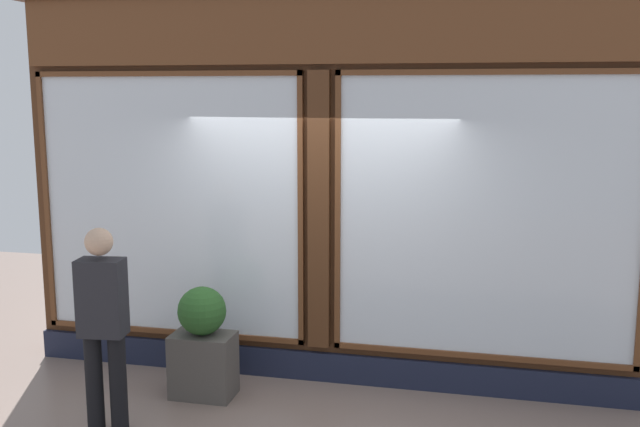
{
  "coord_description": "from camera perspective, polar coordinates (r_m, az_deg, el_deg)",
  "views": [
    {
      "loc": [
        -1.47,
        6.43,
        2.75
      ],
      "look_at": [
        0.0,
        0.0,
        1.62
      ],
      "focal_mm": 40.65,
      "sensor_mm": 36.0,
      "label": 1
    }
  ],
  "objects": [
    {
      "name": "shop_facade",
      "position": [
        6.77,
        0.23,
        2.6
      ],
      "size": [
        5.99,
        0.42,
        4.29
      ],
      "color": "#4C2B16",
      "rests_on": "ground_plane"
    },
    {
      "name": "pedestrian",
      "position": [
        6.06,
        -16.71,
        -8.17
      ],
      "size": [
        0.38,
        0.26,
        1.69
      ],
      "color": "black",
      "rests_on": "ground_plane"
    },
    {
      "name": "planter_box",
      "position": [
        6.77,
        -9.16,
        -11.7
      ],
      "size": [
        0.56,
        0.36,
        0.58
      ],
      "primitive_type": "cube",
      "color": "#4C4742",
      "rests_on": "ground_plane"
    },
    {
      "name": "planter_shrub",
      "position": [
        6.6,
        -9.28,
        -7.57
      ],
      "size": [
        0.44,
        0.44,
        0.44
      ],
      "primitive_type": "sphere",
      "color": "#285623",
      "rests_on": "planter_box"
    }
  ]
}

